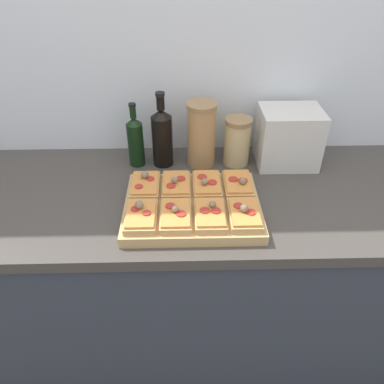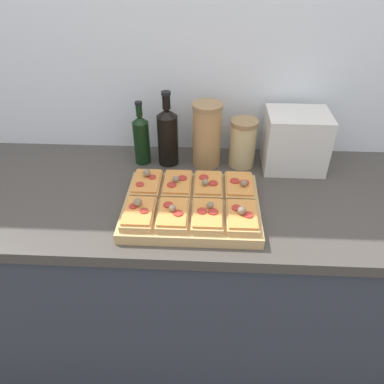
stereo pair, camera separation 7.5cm
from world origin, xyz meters
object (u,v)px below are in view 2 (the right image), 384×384
at_px(wine_bottle, 168,135).
at_px(grain_jar_short, 243,143).
at_px(toaster_oven, 295,141).
at_px(grain_jar_tall, 206,135).
at_px(olive_oil_bottle, 141,139).
at_px(cutting_board, 192,207).

relative_size(wine_bottle, grain_jar_short, 1.55).
relative_size(wine_bottle, toaster_oven, 1.16).
distance_m(grain_jar_tall, grain_jar_short, 0.14).
relative_size(grain_jar_tall, toaster_oven, 0.99).
height_order(olive_oil_bottle, grain_jar_tall, olive_oil_bottle).
relative_size(cutting_board, wine_bottle, 1.51).
xyz_separation_m(cutting_board, wine_bottle, (-0.11, 0.31, 0.10)).
distance_m(olive_oil_bottle, grain_jar_tall, 0.25).
bearing_deg(olive_oil_bottle, toaster_oven, -0.08).
distance_m(olive_oil_bottle, wine_bottle, 0.10).
bearing_deg(wine_bottle, cutting_board, -70.73).
xyz_separation_m(cutting_board, olive_oil_bottle, (-0.21, 0.31, 0.09)).
relative_size(cutting_board, grain_jar_short, 2.35).
distance_m(grain_jar_tall, toaster_oven, 0.34).
relative_size(wine_bottle, grain_jar_tall, 1.17).
bearing_deg(grain_jar_tall, wine_bottle, 180.00).
bearing_deg(wine_bottle, grain_jar_short, 0.00).
bearing_deg(olive_oil_bottle, wine_bottle, 0.00).
bearing_deg(grain_jar_short, toaster_oven, -0.25).
xyz_separation_m(cutting_board, toaster_oven, (0.38, 0.31, 0.09)).
height_order(cutting_board, grain_jar_tall, grain_jar_tall).
distance_m(olive_oil_bottle, toaster_oven, 0.59).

